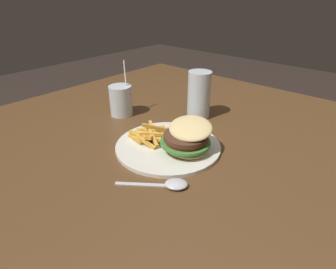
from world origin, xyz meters
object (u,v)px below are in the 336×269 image
Objects in this scene: juice_glass at (121,102)px; spoon at (173,184)px; beer_glass at (199,96)px; meal_plate_near at (177,141)px.

juice_glass reaches higher than spoon.
meal_plate_near is at bearing -68.31° from beer_glass.
juice_glass is at bearing 117.25° from spoon.
meal_plate_near is at bearing -11.28° from juice_glass.
juice_glass is at bearing 168.72° from meal_plate_near.
beer_glass reaches higher than spoon.
juice_glass is (-0.21, -0.16, -0.03)m from beer_glass.
beer_glass is 0.27m from juice_glass.
spoon is (0.10, -0.13, -0.02)m from meal_plate_near.
juice_glass is 0.45m from spoon.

